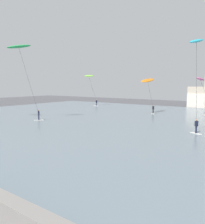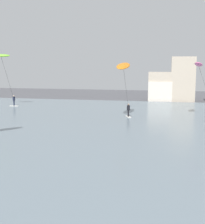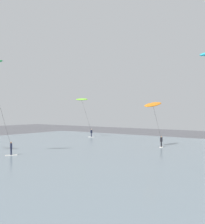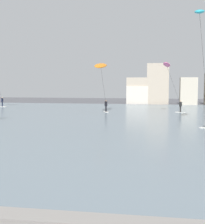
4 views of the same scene
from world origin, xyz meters
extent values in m
cube|color=slate|center=(0.00, 30.96, 0.05)|extent=(84.00, 52.00, 0.10)
cube|color=#B7A893|center=(-1.92, 58.59, 2.55)|extent=(3.93, 2.29, 5.10)
cube|color=beige|center=(-1.83, 58.46, 1.74)|extent=(4.10, 2.37, 3.48)
cube|color=#B7A893|center=(0.57, 59.84, 1.68)|extent=(4.91, 3.32, 3.36)
cube|color=#B7A893|center=(2.00, 59.01, 3.88)|extent=(4.06, 3.28, 7.76)
cube|color=silver|center=(-23.77, 46.74, 0.13)|extent=(1.42, 0.50, 0.06)
cylinder|color=#191E33|center=(-23.77, 46.74, 0.55)|extent=(0.20, 0.20, 0.78)
cube|color=#191E33|center=(-23.77, 46.74, 1.24)|extent=(0.23, 0.35, 0.60)
sphere|color=beige|center=(-23.77, 46.74, 1.65)|extent=(0.20, 0.20, 0.20)
cylinder|color=#333333|center=(-24.04, 45.56, 4.39)|extent=(0.56, 2.39, 6.41)
ellipsoid|color=#7AD133|center=(-24.30, 44.38, 7.75)|extent=(2.71, 1.51, 0.54)
ellipsoid|color=pink|center=(2.88, 40.64, 6.55)|extent=(1.33, 2.99, 0.84)
cube|color=silver|center=(-5.26, 40.24, 0.13)|extent=(0.89, 1.47, 0.06)
cylinder|color=black|center=(-5.26, 40.24, 0.55)|extent=(0.20, 0.20, 0.78)
cube|color=black|center=(-5.26, 40.24, 1.24)|extent=(0.39, 0.32, 0.60)
sphere|color=#9E7051|center=(-5.26, 40.24, 1.65)|extent=(0.20, 0.20, 0.20)
cylinder|color=#333333|center=(-5.47, 39.31, 3.71)|extent=(0.45, 1.89, 5.04)
ellipsoid|color=orange|center=(-5.68, 38.38, 6.37)|extent=(1.82, 3.92, 1.26)
camera|label=1|loc=(12.42, -0.71, 5.65)|focal=37.02mm
camera|label=2|loc=(-0.61, 1.01, 6.80)|focal=51.78mm
camera|label=3|loc=(12.95, 1.28, 5.44)|focal=45.90mm
camera|label=4|loc=(1.12, -2.77, 4.21)|focal=50.77mm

